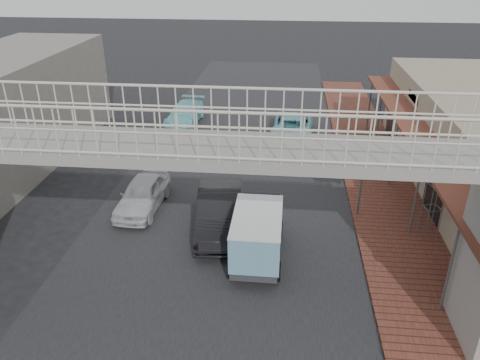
% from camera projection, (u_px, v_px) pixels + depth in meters
% --- Properties ---
extents(ground, '(120.00, 120.00, 0.00)m').
position_uv_depth(ground, '(217.00, 239.00, 16.71)').
color(ground, black).
rests_on(ground, ground).
extents(road_strip, '(10.00, 60.00, 0.01)m').
position_uv_depth(road_strip, '(217.00, 239.00, 16.71)').
color(road_strip, black).
rests_on(road_strip, ground).
extents(sidewalk, '(3.00, 40.00, 0.10)m').
position_uv_depth(sidewalk, '(388.00, 206.00, 18.78)').
color(sidewalk, brown).
rests_on(sidewalk, ground).
extents(footbridge, '(16.40, 2.40, 6.34)m').
position_uv_depth(footbridge, '(191.00, 221.00, 11.74)').
color(footbridge, gray).
rests_on(footbridge, ground).
extents(building_far_left, '(5.00, 14.00, 5.00)m').
position_uv_depth(building_far_left, '(3.00, 112.00, 21.97)').
color(building_far_left, gray).
rests_on(building_far_left, ground).
extents(white_hatchback, '(1.65, 3.73, 1.25)m').
position_uv_depth(white_hatchback, '(142.00, 194.00, 18.50)').
color(white_hatchback, silver).
rests_on(white_hatchback, ground).
extents(dark_sedan, '(2.03, 4.65, 1.49)m').
position_uv_depth(dark_sedan, '(220.00, 211.00, 17.07)').
color(dark_sedan, black).
rests_on(dark_sedan, ground).
extents(angkot_curb, '(2.43, 4.82, 1.31)m').
position_uv_depth(angkot_curb, '(293.00, 124.00, 25.91)').
color(angkot_curb, '#78C5D0').
rests_on(angkot_curb, ground).
extents(angkot_far, '(2.00, 4.28, 1.21)m').
position_uv_depth(angkot_far, '(185.00, 114.00, 27.80)').
color(angkot_far, '#7CD6D7').
rests_on(angkot_far, ground).
extents(angkot_van, '(1.64, 3.53, 1.73)m').
position_uv_depth(angkot_van, '(258.00, 229.00, 15.28)').
color(angkot_van, black).
rests_on(angkot_van, ground).
extents(motorcycle_near, '(1.90, 0.93, 0.96)m').
position_uv_depth(motorcycle_near, '(375.00, 145.00, 23.30)').
color(motorcycle_near, black).
rests_on(motorcycle_near, sidewalk).
extents(motorcycle_far, '(1.74, 0.72, 1.02)m').
position_uv_depth(motorcycle_far, '(349.00, 156.00, 22.01)').
color(motorcycle_far, black).
rests_on(motorcycle_far, sidewalk).
extents(street_clock, '(0.69, 0.62, 2.68)m').
position_uv_depth(street_clock, '(438.00, 179.00, 15.83)').
color(street_clock, '#59595B').
rests_on(street_clock, sidewalk).
extents(arrow_sign, '(1.60, 1.03, 2.72)m').
position_uv_depth(arrow_sign, '(382.00, 162.00, 17.22)').
color(arrow_sign, '#59595B').
rests_on(arrow_sign, sidewalk).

